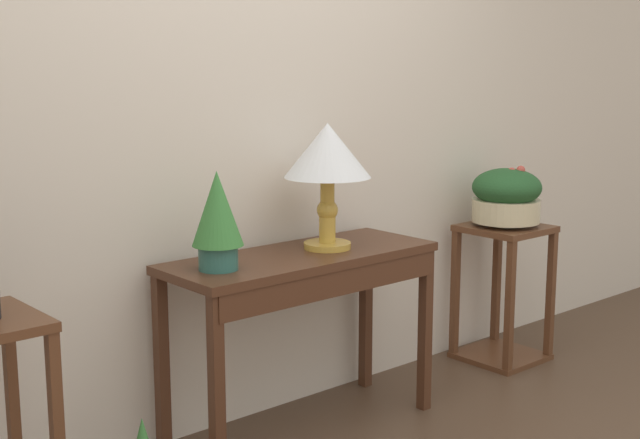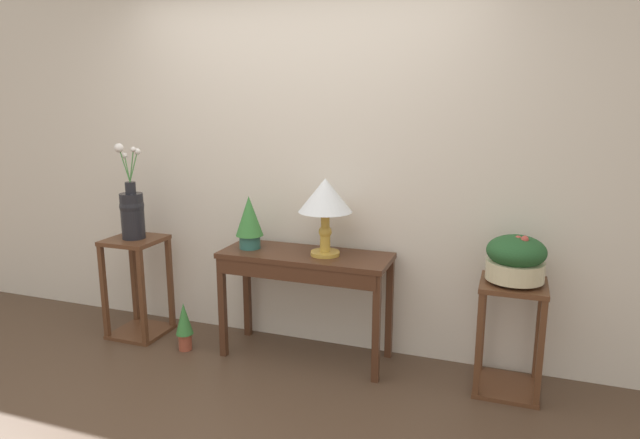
{
  "view_description": "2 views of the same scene",
  "coord_description": "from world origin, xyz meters",
  "views": [
    {
      "loc": [
        -2.03,
        -1.41,
        1.49
      ],
      "look_at": [
        0.32,
        1.27,
        0.84
      ],
      "focal_mm": 48.97,
      "sensor_mm": 36.0,
      "label": 1
    },
    {
      "loc": [
        1.4,
        -2.1,
        1.74
      ],
      "look_at": [
        0.22,
        1.21,
        0.97
      ],
      "focal_mm": 30.76,
      "sensor_mm": 36.0,
      "label": 2
    }
  ],
  "objects": [
    {
      "name": "back_wall_with_art",
      "position": [
        0.0,
        1.48,
        1.4
      ],
      "size": [
        9.0,
        0.1,
        2.8
      ],
      "color": "beige",
      "rests_on": "ground"
    },
    {
      "name": "pedestal_stand_right",
      "position": [
        1.44,
        1.17,
        0.35
      ],
      "size": [
        0.38,
        0.38,
        0.69
      ],
      "color": "#56331E",
      "rests_on": "ground"
    },
    {
      "name": "table_lamp",
      "position": [
        0.27,
        1.17,
        1.12
      ],
      "size": [
        0.35,
        0.35,
        0.51
      ],
      "color": "gold",
      "rests_on": "console_table"
    },
    {
      "name": "console_table",
      "position": [
        0.13,
        1.15,
        0.64
      ],
      "size": [
        1.14,
        0.43,
        0.74
      ],
      "color": "#472819",
      "rests_on": "ground"
    },
    {
      "name": "potted_plant_floor",
      "position": [
        -0.71,
        0.97,
        0.2
      ],
      "size": [
        0.12,
        0.12,
        0.35
      ],
      "color": "#9E4733",
      "rests_on": "ground"
    },
    {
      "name": "flower_vase_tall_left",
      "position": [
        -1.19,
        1.1,
        0.96
      ],
      "size": [
        0.17,
        0.19,
        0.69
      ],
      "color": "black",
      "rests_on": "pedestal_stand_left"
    },
    {
      "name": "planter_bowl_wide_right",
      "position": [
        1.45,
        1.17,
        0.84
      ],
      "size": [
        0.34,
        0.34,
        0.3
      ],
      "color": "beige",
      "rests_on": "pedestal_stand_right"
    },
    {
      "name": "potted_plant_on_console",
      "position": [
        -0.27,
        1.16,
        0.94
      ],
      "size": [
        0.19,
        0.19,
        0.36
      ],
      "color": "#2D665B",
      "rests_on": "console_table"
    },
    {
      "name": "pedestal_stand_left",
      "position": [
        -1.19,
        1.1,
        0.37
      ],
      "size": [
        0.38,
        0.38,
        0.75
      ],
      "color": "#56331E",
      "rests_on": "ground"
    }
  ]
}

